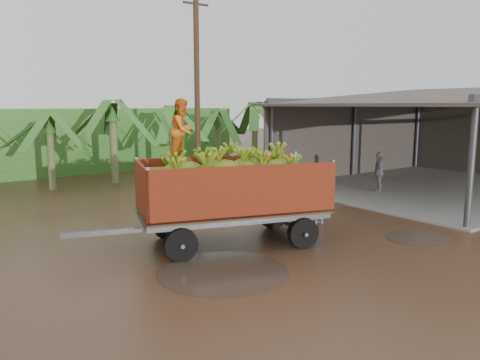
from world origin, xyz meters
name	(u,v)px	position (x,y,z in m)	size (l,w,h in m)	color
ground	(257,230)	(0.00, 0.00, 0.00)	(100.00, 100.00, 0.00)	black
packing_shed	(430,133)	(11.77, 1.77, 2.50)	(12.78, 10.80, 4.76)	gray
hedge_north	(50,142)	(-2.00, 16.00, 1.80)	(22.00, 3.00, 3.60)	#2D661E
banana_trailer	(231,190)	(-1.42, -0.63, 1.51)	(7.00, 3.79, 3.97)	#A12F17
man_blue	(318,199)	(2.00, -0.59, 0.82)	(0.60, 0.39, 1.65)	#6689BA
man_grey	(379,172)	(8.10, 1.80, 0.91)	(1.06, 0.44, 1.81)	slate
utility_pole	(197,92)	(1.88, 6.65, 4.37)	(1.20, 0.24, 8.62)	#47301E
banana_plants	(28,158)	(-5.03, 6.74, 1.96)	(24.97, 20.78, 4.36)	#2D661E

